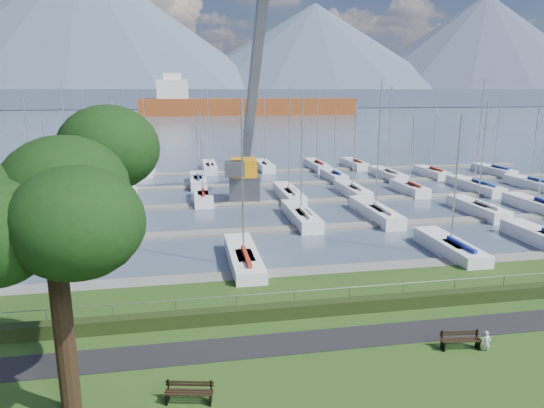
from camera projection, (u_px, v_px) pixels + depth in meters
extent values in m
cube|color=black|center=(329.00, 340.00, 22.43)|extent=(160.00, 2.00, 0.04)
cube|color=#485669|center=(194.00, 111.00, 274.48)|extent=(800.00, 540.00, 0.20)
cube|color=black|center=(315.00, 309.00, 24.84)|extent=(80.00, 0.70, 0.70)
cylinder|color=gray|center=(313.00, 290.00, 25.03)|extent=(80.00, 0.04, 0.04)
cube|color=#465367|center=(192.00, 98.00, 340.07)|extent=(900.00, 80.00, 12.00)
cone|color=#48566A|center=(85.00, 30.00, 381.51)|extent=(340.00, 340.00, 115.00)
cone|color=#465567|center=(314.00, 54.00, 427.39)|extent=(300.00, 300.00, 85.00)
cone|color=#40485E|center=(483.00, 49.00, 464.67)|extent=(320.00, 320.00, 100.00)
cube|color=slate|center=(289.00, 274.00, 31.11)|extent=(90.00, 1.60, 0.25)
cube|color=slate|center=(264.00, 231.00, 40.69)|extent=(90.00, 1.60, 0.25)
cube|color=#65635E|center=(248.00, 204.00, 50.27)|extent=(90.00, 1.60, 0.25)
cube|color=slate|center=(238.00, 186.00, 59.85)|extent=(90.00, 1.60, 0.25)
cube|color=slate|center=(230.00, 173.00, 69.43)|extent=(90.00, 1.60, 0.25)
cube|color=black|center=(168.00, 397.00, 17.87)|extent=(0.14, 0.40, 0.45)
cube|color=black|center=(168.00, 384.00, 17.95)|extent=(0.06, 0.06, 0.40)
cube|color=black|center=(211.00, 398.00, 17.82)|extent=(0.14, 0.40, 0.45)
cube|color=black|center=(211.00, 385.00, 17.89)|extent=(0.06, 0.06, 0.40)
cube|color=black|center=(188.00, 395.00, 17.65)|extent=(1.78, 0.48, 0.04)
cube|color=black|center=(189.00, 392.00, 17.79)|extent=(1.78, 0.48, 0.04)
cube|color=black|center=(190.00, 390.00, 17.94)|extent=(1.78, 0.48, 0.04)
cube|color=black|center=(190.00, 385.00, 17.95)|extent=(1.77, 0.42, 0.08)
cube|color=black|center=(190.00, 382.00, 17.92)|extent=(1.77, 0.42, 0.08)
cube|color=black|center=(443.00, 345.00, 21.52)|extent=(0.10, 0.40, 0.45)
cube|color=black|center=(442.00, 334.00, 21.60)|extent=(0.06, 0.06, 0.40)
cube|color=black|center=(478.00, 344.00, 21.63)|extent=(0.10, 0.40, 0.45)
cube|color=black|center=(477.00, 333.00, 21.70)|extent=(0.06, 0.06, 0.40)
cube|color=black|center=(462.00, 342.00, 21.38)|extent=(1.80, 0.30, 0.04)
cube|color=black|center=(461.00, 340.00, 21.52)|extent=(1.80, 0.30, 0.04)
cube|color=black|center=(459.00, 338.00, 21.67)|extent=(1.80, 0.30, 0.04)
cube|color=black|center=(459.00, 334.00, 21.68)|extent=(1.79, 0.24, 0.08)
cube|color=black|center=(459.00, 332.00, 21.65)|extent=(1.79, 0.24, 0.08)
imported|color=#BAB9C0|center=(486.00, 340.00, 21.36)|extent=(0.44, 0.34, 1.08)
cylinder|color=black|center=(62.00, 315.00, 16.34)|extent=(0.70, 0.70, 7.77)
sphere|color=black|center=(76.00, 222.00, 17.04)|extent=(4.16, 4.16, 4.16)
sphere|color=black|center=(41.00, 216.00, 16.83)|extent=(3.65, 3.65, 3.65)
sphere|color=black|center=(77.00, 223.00, 13.71)|extent=(3.85, 3.85, 3.85)
sphere|color=black|center=(109.00, 148.00, 17.36)|extent=(3.62, 3.62, 3.62)
sphere|color=black|center=(65.00, 189.00, 15.24)|extent=(4.02, 4.02, 4.02)
cube|color=#525459|center=(244.00, 187.00, 51.85)|extent=(3.46, 3.46, 2.60)
cube|color=orange|center=(244.00, 167.00, 51.37)|extent=(2.88, 3.61, 1.80)
cube|color=slate|center=(254.00, 81.00, 53.93)|extent=(1.99, 11.26, 19.89)
cube|color=#525459|center=(235.00, 169.00, 49.20)|extent=(2.18, 2.36, 1.40)
cube|color=brown|center=(249.00, 109.00, 233.21)|extent=(102.55, 20.04, 10.00)
cube|color=silver|center=(173.00, 93.00, 225.99)|extent=(14.28, 14.28, 12.00)
cube|color=silver|center=(172.00, 78.00, 224.39)|extent=(8.16, 8.16, 4.00)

